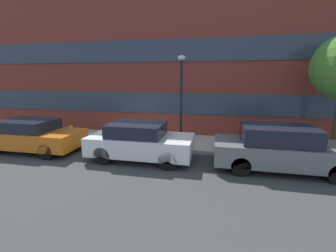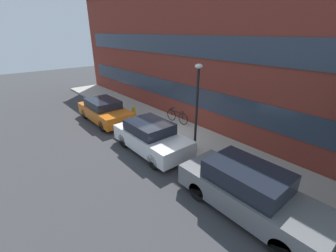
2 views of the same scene
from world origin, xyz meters
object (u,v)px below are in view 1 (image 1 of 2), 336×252
(bicycle, at_px, (130,127))
(lamp_post, at_px, (181,91))
(parked_car_white, at_px, (140,141))
(parked_car_grey, at_px, (281,149))
(parked_car_orange, at_px, (32,135))
(fire_hydrant, at_px, (71,132))

(bicycle, distance_m, lamp_post, 3.96)
(parked_car_white, xyz_separation_m, parked_car_grey, (5.00, 0.00, 0.04))
(bicycle, height_order, lamp_post, lamp_post)
(parked_car_orange, bearing_deg, parked_car_grey, 0.00)
(parked_car_white, xyz_separation_m, fire_hydrant, (-4.12, 1.62, -0.24))
(parked_car_grey, relative_size, fire_hydrant, 6.44)
(lamp_post, bearing_deg, fire_hydrant, 178.66)
(parked_car_white, bearing_deg, lamp_post, 48.02)
(parked_car_white, relative_size, lamp_post, 1.02)
(parked_car_orange, relative_size, lamp_post, 1.08)
(parked_car_grey, bearing_deg, bicycle, 155.12)
(bicycle, bearing_deg, parked_car_grey, 150.16)
(parked_car_grey, height_order, bicycle, parked_car_grey)
(lamp_post, bearing_deg, parked_car_grey, -22.19)
(parked_car_orange, bearing_deg, lamp_post, 13.47)
(parked_car_orange, distance_m, lamp_post, 6.68)
(bicycle, bearing_deg, parked_car_white, 113.09)
(parked_car_grey, relative_size, bicycle, 2.73)
(parked_car_white, distance_m, parked_car_grey, 5.00)
(parked_car_orange, bearing_deg, bicycle, 43.50)
(parked_car_orange, height_order, fire_hydrant, parked_car_orange)
(parked_car_white, height_order, lamp_post, lamp_post)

